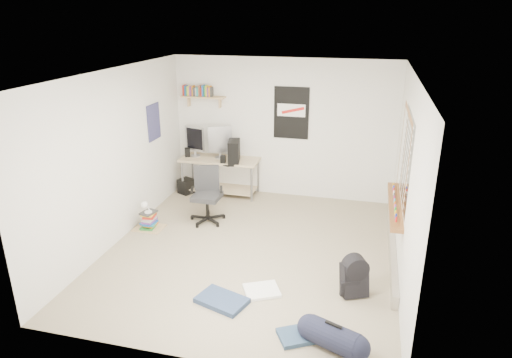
% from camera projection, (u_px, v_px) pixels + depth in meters
% --- Properties ---
extents(floor, '(4.00, 4.50, 0.01)m').
position_uv_depth(floor, '(251.00, 251.00, 6.55)').
color(floor, gray).
rests_on(floor, ground).
extents(ceiling, '(4.00, 4.50, 0.01)m').
position_uv_depth(ceiling, '(250.00, 73.00, 5.68)').
color(ceiling, white).
rests_on(ceiling, ground).
extents(back_wall, '(4.00, 0.01, 2.50)m').
position_uv_depth(back_wall, '(283.00, 129.00, 8.17)').
color(back_wall, silver).
rests_on(back_wall, ground).
extents(left_wall, '(0.01, 4.50, 2.50)m').
position_uv_depth(left_wall, '(116.00, 157.00, 6.57)').
color(left_wall, silver).
rests_on(left_wall, ground).
extents(right_wall, '(0.01, 4.50, 2.50)m').
position_uv_depth(right_wall, '(407.00, 181.00, 5.65)').
color(right_wall, silver).
rests_on(right_wall, ground).
extents(desk, '(1.56, 1.04, 0.66)m').
position_uv_depth(desk, '(221.00, 175.00, 8.49)').
color(desk, tan).
rests_on(desk, floor).
extents(monitor_left, '(0.41, 0.21, 0.44)m').
position_uv_depth(monitor_left, '(195.00, 147.00, 8.43)').
color(monitor_left, '#A1A2A6').
rests_on(monitor_left, desk).
extents(monitor_right, '(0.44, 0.27, 0.48)m').
position_uv_depth(monitor_right, '(220.00, 148.00, 8.31)').
color(monitor_right, '#9A999E').
rests_on(monitor_right, desk).
extents(pc_tower, '(0.27, 0.43, 0.42)m').
position_uv_depth(pc_tower, '(234.00, 152.00, 8.14)').
color(pc_tower, black).
rests_on(pc_tower, desk).
extents(keyboard, '(0.45, 0.28, 0.02)m').
position_uv_depth(keyboard, '(221.00, 163.00, 8.18)').
color(keyboard, black).
rests_on(keyboard, desk).
extents(speaker_left, '(0.13, 0.13, 0.20)m').
position_uv_depth(speaker_left, '(188.00, 153.00, 8.45)').
color(speaker_left, black).
rests_on(speaker_left, desk).
extents(speaker_right, '(0.09, 0.09, 0.17)m').
position_uv_depth(speaker_right, '(223.00, 160.00, 8.10)').
color(speaker_right, black).
rests_on(speaker_right, desk).
extents(office_chair, '(0.75, 0.75, 0.90)m').
position_uv_depth(office_chair, '(207.00, 193.00, 7.30)').
color(office_chair, '#27272A').
rests_on(office_chair, floor).
extents(wall_shelf, '(0.80, 0.22, 0.24)m').
position_uv_depth(wall_shelf, '(203.00, 97.00, 8.21)').
color(wall_shelf, tan).
rests_on(wall_shelf, back_wall).
extents(poster_back_wall, '(0.62, 0.03, 0.92)m').
position_uv_depth(poster_back_wall, '(291.00, 113.00, 8.00)').
color(poster_back_wall, black).
rests_on(poster_back_wall, back_wall).
extents(poster_left_wall, '(0.02, 0.42, 0.60)m').
position_uv_depth(poster_left_wall, '(154.00, 122.00, 7.58)').
color(poster_left_wall, navy).
rests_on(poster_left_wall, left_wall).
extents(window, '(0.10, 1.50, 1.26)m').
position_uv_depth(window, '(403.00, 158.00, 5.87)').
color(window, brown).
rests_on(window, right_wall).
extents(baseboard_heater, '(0.08, 2.50, 0.18)m').
position_uv_depth(baseboard_heater, '(392.00, 251.00, 6.34)').
color(baseboard_heater, '#B7B2A8').
rests_on(baseboard_heater, floor).
extents(backpack, '(0.38, 0.35, 0.41)m').
position_uv_depth(backpack, '(354.00, 280.00, 5.47)').
color(backpack, black).
rests_on(backpack, floor).
extents(duffel_bag, '(0.36, 0.36, 0.54)m').
position_uv_depth(duffel_bag, '(333.00, 337.00, 4.60)').
color(duffel_bag, black).
rests_on(duffel_bag, floor).
extents(tshirt, '(0.53, 0.50, 0.04)m').
position_uv_depth(tshirt, '(262.00, 291.00, 5.57)').
color(tshirt, silver).
rests_on(tshirt, floor).
extents(jeans_a, '(0.66, 0.53, 0.06)m').
position_uv_depth(jeans_a, '(222.00, 300.00, 5.36)').
color(jeans_a, navy).
rests_on(jeans_a, floor).
extents(jeans_b, '(0.50, 0.46, 0.05)m').
position_uv_depth(jeans_b, '(298.00, 336.00, 4.79)').
color(jeans_b, navy).
rests_on(jeans_b, floor).
extents(book_stack, '(0.51, 0.45, 0.31)m').
position_uv_depth(book_stack, '(148.00, 220.00, 7.17)').
color(book_stack, brown).
rests_on(book_stack, floor).
extents(desk_lamp, '(0.12, 0.20, 0.20)m').
position_uv_depth(desk_lamp, '(148.00, 207.00, 7.07)').
color(desk_lamp, white).
rests_on(desk_lamp, book_stack).
extents(subwoofer, '(0.32, 0.32, 0.27)m').
position_uv_depth(subwoofer, '(186.00, 186.00, 8.57)').
color(subwoofer, black).
rests_on(subwoofer, floor).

